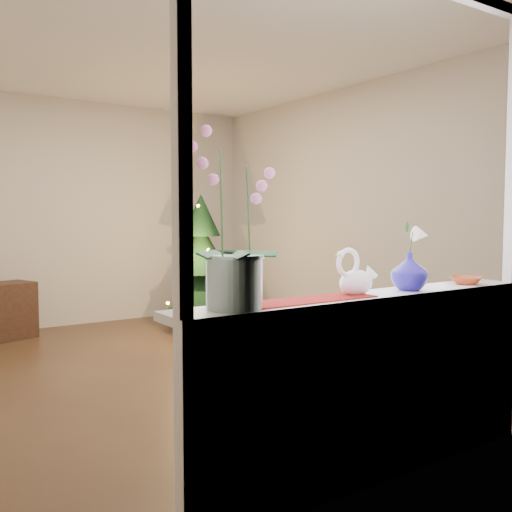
{
  "coord_description": "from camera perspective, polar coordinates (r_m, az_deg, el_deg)",
  "views": [
    {
      "loc": [
        -2.06,
        -4.39,
        1.31
      ],
      "look_at": [
        -0.01,
        -1.4,
        1.06
      ],
      "focal_mm": 40.0,
      "sensor_mm": 36.0,
      "label": 1
    }
  ],
  "objects": [
    {
      "name": "window_frame",
      "position": [
        2.85,
        12.75,
        11.78
      ],
      "size": [
        2.22,
        0.06,
        1.6
      ],
      "primitive_type": null,
      "color": "white",
      "rests_on": "windowsill"
    },
    {
      "name": "xmas_tree",
      "position": [
        6.6,
        -5.49,
        -0.62
      ],
      "size": [
        0.94,
        0.94,
        1.57
      ],
      "primitive_type": null,
      "rotation": [
        0.0,
        0.0,
        -0.11
      ],
      "color": "black",
      "rests_on": "ground"
    },
    {
      "name": "wall_front",
      "position": [
        2.8,
        13.1,
        4.71
      ],
      "size": [
        4.5,
        0.1,
        2.7
      ],
      "primitive_type": "cube",
      "color": "beige",
      "rests_on": "ground"
    },
    {
      "name": "runner",
      "position": [
        2.66,
        5.3,
        -4.39
      ],
      "size": [
        0.7,
        0.2,
        0.01
      ],
      "primitive_type": "cube",
      "color": "maroon",
      "rests_on": "windowsill"
    },
    {
      "name": "wall_back",
      "position": [
        7.2,
        -17.76,
        4.09
      ],
      "size": [
        4.5,
        0.1,
        2.7
      ],
      "primitive_type": "cube",
      "color": "beige",
      "rests_on": "ground"
    },
    {
      "name": "windowsill",
      "position": [
        2.92,
        11.07,
        -4.16
      ],
      "size": [
        2.2,
        0.26,
        0.04
      ],
      "primitive_type": "cube",
      "color": "white",
      "rests_on": "window_apron"
    },
    {
      "name": "blue_vase",
      "position": [
        3.11,
        15.09,
        -1.21
      ],
      "size": [
        0.27,
        0.27,
        0.23
      ],
      "primitive_type": "imported",
      "rotation": [
        0.0,
        0.0,
        -0.24
      ],
      "color": "navy",
      "rests_on": "windowsill"
    },
    {
      "name": "swan",
      "position": [
        2.86,
        9.98,
        -1.64
      ],
      "size": [
        0.27,
        0.13,
        0.22
      ],
      "primitive_type": null,
      "rotation": [
        0.0,
        0.0,
        0.05
      ],
      "color": "white",
      "rests_on": "windowsill"
    },
    {
      "name": "lily",
      "position": [
        3.1,
        15.16,
        2.53
      ],
      "size": [
        0.13,
        0.07,
        0.17
      ],
      "primitive_type": null,
      "color": "white",
      "rests_on": "blue_vase"
    },
    {
      "name": "ceiling",
      "position": [
        5.05,
        -9.44,
        19.9
      ],
      "size": [
        5.0,
        5.0,
        0.0
      ],
      "primitive_type": "plane",
      "color": "white",
      "rests_on": "wall_back"
    },
    {
      "name": "paperweight",
      "position": [
        3.08,
        15.21,
        -2.75
      ],
      "size": [
        0.08,
        0.08,
        0.07
      ],
      "primitive_type": "sphere",
      "rotation": [
        0.0,
        0.0,
        -0.21
      ],
      "color": "silver",
      "rests_on": "windowsill"
    },
    {
      "name": "ground",
      "position": [
        5.03,
        -9.09,
        -11.19
      ],
      "size": [
        5.0,
        5.0,
        0.0
      ],
      "primitive_type": "plane",
      "color": "#3E2819",
      "rests_on": "ground"
    },
    {
      "name": "window_apron",
      "position": [
        2.96,
        12.23,
        -13.21
      ],
      "size": [
        2.2,
        0.08,
        0.88
      ],
      "primitive_type": "cube",
      "color": "white",
      "rests_on": "ground"
    },
    {
      "name": "wall_right",
      "position": [
        6.16,
        10.12,
        4.28
      ],
      "size": [
        0.1,
        5.0,
        2.7
      ],
      "primitive_type": "cube",
      "color": "beige",
      "rests_on": "ground"
    },
    {
      "name": "orchid_pot",
      "position": [
        2.38,
        -2.22,
        3.71
      ],
      "size": [
        0.3,
        0.3,
        0.76
      ],
      "primitive_type": null,
      "rotation": [
        0.0,
        0.0,
        0.16
      ],
      "color": "silver",
      "rests_on": "windowsill"
    },
    {
      "name": "amber_dish",
      "position": [
        3.5,
        20.31,
        -2.35
      ],
      "size": [
        0.2,
        0.2,
        0.04
      ],
      "primitive_type": "imported",
      "rotation": [
        0.0,
        0.0,
        0.41
      ],
      "color": "#AB401C",
      "rests_on": "windowsill"
    }
  ]
}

